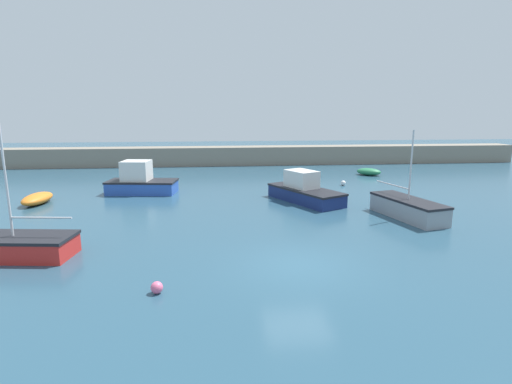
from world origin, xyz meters
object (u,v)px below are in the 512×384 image
Objects in this scene: motorboat_with_cabin at (140,181)px; sailboat_short_mast at (408,208)px; fishing_dinghy_green at (369,172)px; mooring_buoy_white at (343,183)px; cabin_cruiser_white at (304,191)px; sailboat_tall_mast at (14,246)px; mooring_buoy_pink at (157,288)px; rowboat_blue_near at (37,199)px.

motorboat_with_cabin is 17.02m from sailboat_short_mast.
fishing_dinghy_green is 5.85m from mooring_buoy_white.
motorboat_with_cabin is (-10.52, 3.61, 0.14)m from cabin_cruiser_white.
motorboat_with_cabin is at bearing -174.89° from mooring_buoy_white.
mooring_buoy_white is at bearing -135.22° from sailboat_tall_mast.
cabin_cruiser_white is 15.54m from sailboat_tall_mast.
mooring_buoy_white is at bearing 56.11° from mooring_buoy_pink.
sailboat_tall_mast is at bearing 147.59° from mooring_buoy_pink.
sailboat_short_mast is (4.52, -4.38, -0.14)m from cabin_cruiser_white.
motorboat_with_cabin is 12.76× the size of mooring_buoy_pink.
sailboat_tall_mast is 18.08m from sailboat_short_mast.
sailboat_tall_mast is at bearing -142.46° from mooring_buoy_white.
motorboat_with_cabin is at bearing -135.89° from cabin_cruiser_white.
mooring_buoy_white is (4.09, 4.91, -0.47)m from cabin_cruiser_white.
mooring_buoy_white is at bearing 87.17° from fishing_dinghy_green.
mooring_buoy_white is at bearing 113.30° from cabin_cruiser_white.
cabin_cruiser_white reaches higher than fishing_dinghy_green.
fishing_dinghy_green reaches higher than mooring_buoy_white.
sailboat_short_mast reaches higher than rowboat_blue_near.
sailboat_short_mast reaches higher than mooring_buoy_white.
sailboat_tall_mast is 1.41× the size of sailboat_short_mast.
cabin_cruiser_white is 1.18× the size of motorboat_with_cabin.
cabin_cruiser_white reaches higher than rowboat_blue_near.
cabin_cruiser_white is 6.29m from sailboat_short_mast.
motorboat_with_cabin is 1.65× the size of rowboat_blue_near.
sailboat_tall_mast is at bearing 77.13° from fishing_dinghy_green.
rowboat_blue_near reaches higher than mooring_buoy_white.
mooring_buoy_white is (-3.74, -4.50, -0.12)m from fishing_dinghy_green.
motorboat_with_cabin is at bearing 101.66° from mooring_buoy_pink.
sailboat_tall_mast is 21.71m from mooring_buoy_white.
sailboat_short_mast reaches higher than mooring_buoy_pink.
cabin_cruiser_white is at bearing 87.16° from fishing_dinghy_green.
mooring_buoy_pink is at bearing -70.43° from sailboat_short_mast.
cabin_cruiser_white is at bearing -147.45° from sailboat_short_mast.
sailboat_short_mast is at bearing -99.31° from rowboat_blue_near.
rowboat_blue_near is 1.23× the size of fishing_dinghy_green.
mooring_buoy_pink is (8.84, -12.98, -0.13)m from rowboat_blue_near.
rowboat_blue_near is 7.73× the size of mooring_buoy_white.
fishing_dinghy_green is 6.26× the size of mooring_buoy_pink.
cabin_cruiser_white is at bearing -140.41° from sailboat_tall_mast.
cabin_cruiser_white is 15.03× the size of mooring_buoy_white.
sailboat_short_mast is at bearing 18.95° from cabin_cruiser_white.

